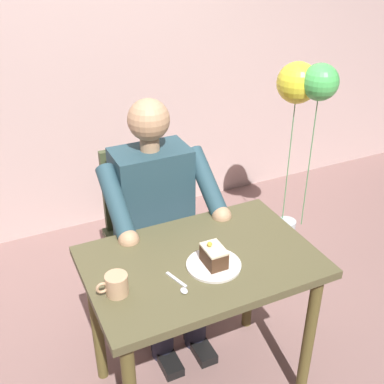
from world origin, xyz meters
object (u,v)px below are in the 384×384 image
Objects in this scene: coffee_cup at (116,284)px; dessert_spoon at (180,285)px; seated_person at (159,221)px; dining_table at (201,281)px; balloon_display at (303,105)px; chair at (147,225)px; cake_slice at (214,256)px.

coffee_cup is 0.82× the size of dessert_spoon.
dessert_spoon is (0.14, 0.57, 0.10)m from seated_person.
balloon_display is at bearing -144.05° from dining_table.
seated_person is 8.61× the size of dessert_spoon.
dining_table is 0.99× the size of chair.
coffee_cup is at bearing -15.72° from dessert_spoon.
cake_slice is 0.39m from coffee_cup.
seated_person is 1.08m from balloon_display.
chair is 0.80m from dessert_spoon.
coffee_cup is at bearing 8.58° from dining_table.
cake_slice is (-0.02, 0.06, 0.16)m from dining_table.
dining_table is at bearing 90.00° from chair.
seated_person reaches higher than dining_table.
cake_slice is at bearing 91.89° from chair.
chair is 0.75× the size of seated_person.
balloon_display reaches higher than dining_table.
seated_person is 0.64m from coffee_cup.
dessert_spoon reaches higher than dining_table.
cake_slice is at bearing 38.91° from balloon_display.
seated_person is 0.60m from dessert_spoon.
balloon_display is (-0.99, -0.26, 0.35)m from seated_person.
chair is at bearing -88.11° from cake_slice.
dining_table is at bearing -171.42° from coffee_cup.
dining_table is 7.79× the size of coffee_cup.
chair is 0.22m from seated_person.
dining_table is 6.42× the size of dessert_spoon.
cake_slice is 0.09× the size of balloon_display.
dessert_spoon is (0.14, 0.12, 0.12)m from dining_table.
dining_table is 1.28m from balloon_display.
balloon_display is (-0.99, -0.08, 0.48)m from chair.
chair is 0.82m from coffee_cup.
chair reaches higher than dessert_spoon.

